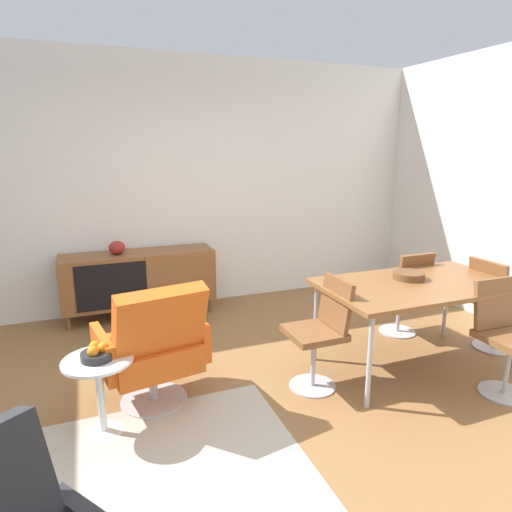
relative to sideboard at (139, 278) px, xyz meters
name	(u,v)px	position (x,y,z in m)	size (l,w,h in m)	color
ground_plane	(237,428)	(0.33, -2.30, -0.44)	(8.32, 8.32, 0.00)	olive
wall_back	(161,185)	(0.33, 0.30, 0.96)	(6.80, 0.12, 2.80)	white
sideboard	(139,278)	(0.00, 0.00, 0.00)	(1.60, 0.45, 0.72)	brown
vase_cobalt	(117,248)	(-0.21, 0.00, 0.35)	(0.17, 0.17, 0.14)	maroon
dining_table	(418,288)	(2.00, -2.01, 0.26)	(1.60, 0.90, 0.74)	brown
wooden_bowl_on_table	(409,275)	(2.00, -1.90, 0.33)	(0.26, 0.26, 0.06)	brown
dining_chair_front_right	(505,333)	(2.35, -2.57, 0.03)	(0.40, 0.43, 0.86)	brown
dining_chair_near_window	(321,329)	(1.11, -2.01, 0.03)	(0.43, 0.40, 0.86)	brown
dining_chair_back_right	(405,289)	(2.35, -1.45, 0.03)	(0.40, 0.43, 0.86)	brown
dining_chair_far_end	(495,301)	(2.89, -2.01, 0.03)	(0.44, 0.41, 0.86)	brown
lounge_chair_red	(154,345)	(-0.12, -1.83, 0.03)	(0.80, 0.75, 0.95)	#D85919
side_table_round	(100,387)	(-0.49, -2.02, -0.12)	(0.44, 0.44, 0.52)	white
fruit_bowl	(97,353)	(-0.49, -2.02, 0.12)	(0.20, 0.20, 0.11)	#262628
area_rug	(116,503)	(-0.46, -2.68, -0.44)	(2.20, 1.70, 0.01)	#B7AD99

